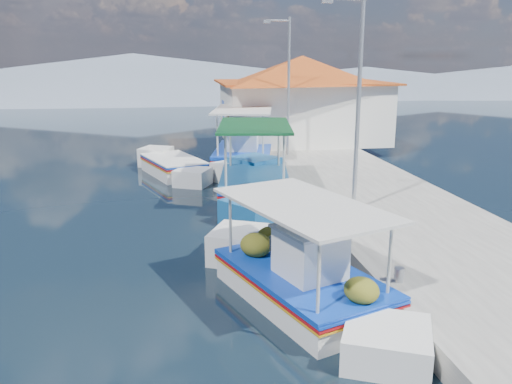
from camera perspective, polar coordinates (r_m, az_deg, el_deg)
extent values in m
plane|color=black|center=(13.09, -6.05, -7.40)|extent=(160.00, 160.00, 0.00)
cube|color=#ADABA2|center=(19.80, 10.22, 0.81)|extent=(5.00, 44.00, 0.50)
cylinder|color=#A5A8AD|center=(10.97, 15.27, -8.66)|extent=(0.20, 0.20, 0.30)
cylinder|color=#A5A8AD|center=(15.39, 7.73, -1.53)|extent=(0.20, 0.20, 0.30)
cylinder|color=#A5A8AD|center=(21.03, 3.07, 2.94)|extent=(0.20, 0.20, 0.30)
cylinder|color=#A5A8AD|center=(26.83, 0.39, 5.49)|extent=(0.20, 0.20, 0.30)
cube|color=white|center=(10.97, 4.93, -10.77)|extent=(3.19, 4.33, 0.85)
cube|color=white|center=(13.29, 6.20, -5.66)|extent=(1.88, 1.88, 0.94)
cube|color=white|center=(8.79, 3.00, -17.63)|extent=(1.83, 1.83, 0.81)
cube|color=#0D39AF|center=(10.81, 4.97, -8.88)|extent=(3.29, 4.46, 0.05)
cube|color=#9E0D12|center=(10.83, 4.97, -9.23)|extent=(3.29, 4.46, 0.04)
cube|color=gold|center=(10.86, 4.96, -9.53)|extent=(3.29, 4.46, 0.04)
cube|color=#0D39AF|center=(10.78, 4.98, -8.57)|extent=(3.30, 4.43, 0.04)
cube|color=brown|center=(10.79, 4.98, -8.70)|extent=(3.02, 4.20, 0.04)
cube|color=white|center=(10.36, 4.87, -6.78)|extent=(1.42, 1.47, 0.98)
cube|color=silver|center=(10.18, 4.93, -4.11)|extent=(1.54, 1.59, 0.05)
cylinder|color=beige|center=(12.16, 2.23, -2.35)|extent=(0.06, 0.06, 1.43)
cylinder|color=beige|center=(12.03, 9.66, -2.75)|extent=(0.06, 0.06, 1.43)
cylinder|color=beige|center=(9.14, -1.05, -8.20)|extent=(0.06, 0.06, 1.43)
cylinder|color=beige|center=(8.96, 8.96, -8.86)|extent=(0.06, 0.06, 1.43)
cube|color=silver|center=(10.31, 5.15, -1.38)|extent=(3.29, 4.36, 0.06)
ellipsoid|color=#4B5316|center=(11.90, 3.97, -5.11)|extent=(0.68, 0.75, 0.51)
ellipsoid|color=#4B5316|center=(12.27, 7.15, -4.76)|extent=(0.57, 0.63, 0.43)
ellipsoid|color=#4B5316|center=(9.22, 4.99, -11.37)|extent=(0.61, 0.67, 0.46)
sphere|color=#FA5807|center=(11.00, 10.02, -4.67)|extent=(0.36, 0.36, 0.36)
cube|color=#185792|center=(18.30, -0.15, -0.09)|extent=(2.87, 4.49, 1.07)
cube|color=#185792|center=(20.90, -2.50, 2.13)|extent=(2.27, 2.27, 1.19)
cube|color=#185792|center=(15.82, 2.87, -2.48)|extent=(2.21, 2.21, 1.02)
cube|color=#0D39AF|center=(18.18, -0.15, 1.42)|extent=(2.96, 4.63, 0.07)
cube|color=#9E0D12|center=(18.21, -0.15, 1.14)|extent=(2.96, 4.63, 0.06)
cube|color=gold|center=(18.22, -0.15, 0.90)|extent=(2.96, 4.63, 0.05)
cube|color=#185792|center=(18.17, -0.15, 1.66)|extent=(2.97, 4.59, 0.06)
cube|color=brown|center=(18.17, -0.15, 1.56)|extent=(2.68, 4.38, 0.06)
cylinder|color=beige|center=(19.43, -4.29, 5.08)|extent=(0.08, 0.08, 1.81)
cylinder|color=beige|center=(19.92, 0.79, 5.36)|extent=(0.08, 0.08, 1.81)
cylinder|color=beige|center=(16.08, -1.31, 3.13)|extent=(0.08, 0.08, 1.81)
cylinder|color=beige|center=(16.67, 4.67, 3.50)|extent=(0.08, 0.08, 1.81)
cube|color=#0D421F|center=(17.85, -0.15, 7.22)|extent=(2.98, 4.51, 0.08)
cube|color=white|center=(22.46, -8.96, 2.39)|extent=(2.77, 3.69, 0.92)
cube|color=white|center=(24.48, -7.22, 3.73)|extent=(1.66, 1.66, 1.02)
cube|color=white|center=(20.51, -10.97, 1.14)|extent=(1.62, 1.62, 0.87)
cube|color=#0D39AF|center=(22.37, -9.00, 3.45)|extent=(2.85, 3.81, 0.06)
cube|color=#9E0D12|center=(22.39, -8.99, 3.26)|extent=(2.85, 3.81, 0.05)
cube|color=gold|center=(22.40, -8.99, 3.09)|extent=(2.85, 3.81, 0.04)
cube|color=white|center=(22.36, -9.01, 3.62)|extent=(2.86, 3.78, 0.05)
cube|color=brown|center=(22.37, -9.01, 3.55)|extent=(2.61, 3.58, 0.05)
cube|color=white|center=(23.88, -1.36, 3.37)|extent=(3.23, 4.91, 1.07)
cube|color=white|center=(26.67, -3.53, 4.83)|extent=(2.35, 2.35, 1.18)
cube|color=white|center=(21.21, 1.28, 1.94)|extent=(2.29, 2.29, 1.01)
cube|color=#0D39AF|center=(23.79, -1.36, 4.54)|extent=(3.33, 5.06, 0.07)
cube|color=#9E0D12|center=(23.81, -1.36, 4.33)|extent=(3.33, 5.06, 0.06)
cube|color=gold|center=(23.82, -1.36, 4.14)|extent=(3.33, 5.06, 0.04)
cube|color=#0D39AF|center=(23.78, -1.37, 4.73)|extent=(3.34, 5.02, 0.06)
cube|color=brown|center=(23.78, -1.36, 4.65)|extent=(3.03, 4.78, 0.06)
cube|color=white|center=(23.37, -1.10, 6.01)|extent=(1.57, 1.69, 1.24)
cube|color=silver|center=(23.28, -1.10, 7.56)|extent=(1.71, 1.83, 0.07)
cylinder|color=beige|center=(25.16, -4.88, 7.21)|extent=(0.08, 0.08, 1.80)
cylinder|color=beige|center=(25.73, -0.80, 7.43)|extent=(0.08, 0.08, 1.80)
cylinder|color=beige|center=(21.56, -2.06, 6.03)|extent=(0.08, 0.08, 1.80)
cylinder|color=beige|center=(22.23, 2.57, 6.29)|extent=(0.08, 0.08, 1.80)
cube|color=silver|center=(23.54, -1.39, 8.96)|extent=(3.35, 4.94, 0.08)
cube|color=white|center=(28.11, 4.94, 8.63)|extent=(8.00, 6.00, 3.00)
cube|color=#C7551B|center=(28.00, 5.01, 11.79)|extent=(8.64, 6.48, 0.10)
pyramid|color=#C7551B|center=(27.97, 5.04, 13.12)|extent=(10.49, 10.49, 1.40)
cube|color=brown|center=(26.50, -3.01, 7.22)|extent=(0.06, 1.00, 2.00)
cube|color=#0D39AF|center=(28.91, -3.56, 9.02)|extent=(0.06, 1.20, 0.90)
cylinder|color=#A5A8AD|center=(15.11, 11.05, 9.06)|extent=(0.12, 0.12, 6.00)
cube|color=#A5A8AD|center=(14.80, 7.73, 19.95)|extent=(0.30, 0.14, 0.14)
cylinder|color=#A5A8AD|center=(23.75, 3.55, 11.21)|extent=(0.12, 0.12, 6.00)
cylinder|color=#A5A8AD|center=(23.65, 2.42, 18.12)|extent=(1.00, 0.08, 0.08)
cube|color=#A5A8AD|center=(23.55, 1.16, 18.02)|extent=(0.30, 0.14, 0.14)
cone|color=slate|center=(68.33, -13.08, 12.16)|extent=(96.00, 96.00, 5.50)
cone|color=slate|center=(72.85, 11.73, 11.69)|extent=(76.80, 76.80, 3.80)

